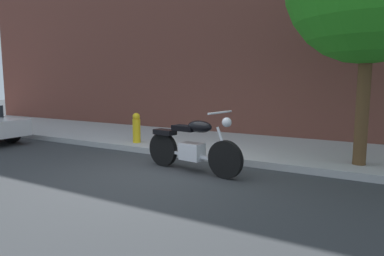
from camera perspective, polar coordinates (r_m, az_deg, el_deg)
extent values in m
plane|color=#303335|center=(6.29, -6.10, -7.85)|extent=(60.00, 60.00, 0.00)
cube|color=#A8A8A8|center=(8.90, 5.76, -2.84)|extent=(24.63, 3.32, 0.14)
cube|color=brown|center=(10.78, 10.51, 19.79)|extent=(24.63, 0.50, 7.96)
cylinder|color=black|center=(6.01, 5.57, -5.26)|extent=(0.68, 0.21, 0.67)
cylinder|color=black|center=(6.92, -4.83, -3.56)|extent=(0.68, 0.21, 0.67)
cube|color=silver|center=(6.43, 0.00, -3.93)|extent=(0.48, 0.34, 0.32)
cube|color=silver|center=(6.44, 0.00, -4.54)|extent=(1.34, 0.28, 0.06)
ellipsoid|color=black|center=(6.24, 1.29, 0.25)|extent=(0.55, 0.33, 0.22)
cube|color=black|center=(6.47, -1.24, -0.03)|extent=(0.51, 0.31, 0.10)
cube|color=black|center=(6.83, -4.56, -0.67)|extent=(0.47, 0.30, 0.10)
cylinder|color=silver|center=(5.99, 5.12, -2.57)|extent=(0.28, 0.09, 0.58)
cylinder|color=silver|center=(5.95, 4.70, 2.58)|extent=(0.14, 0.70, 0.04)
sphere|color=silver|center=(5.89, 5.82, 0.96)|extent=(0.17, 0.17, 0.17)
cylinder|color=silver|center=(6.72, -0.81, -4.29)|extent=(0.80, 0.21, 0.09)
cylinder|color=black|center=(10.92, -27.94, -0.44)|extent=(0.64, 0.23, 0.64)
cylinder|color=#523920|center=(7.05, 26.58, 4.04)|extent=(0.23, 0.23, 2.67)
cylinder|color=gold|center=(8.90, -9.21, -0.91)|extent=(0.20, 0.20, 0.75)
sphere|color=gold|center=(8.84, -9.27, 1.88)|extent=(0.19, 0.19, 0.19)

